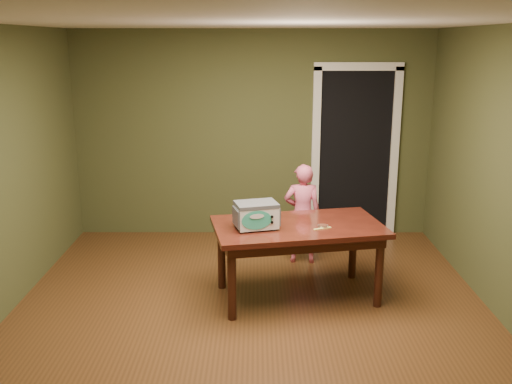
% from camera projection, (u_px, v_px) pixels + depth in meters
% --- Properties ---
extents(floor, '(5.00, 5.00, 0.00)m').
position_uv_depth(floor, '(251.00, 322.00, 5.12)').
color(floor, '#583319').
rests_on(floor, ground).
extents(room_shell, '(4.52, 5.02, 2.61)m').
position_uv_depth(room_shell, '(251.00, 134.00, 4.69)').
color(room_shell, '#404525').
rests_on(room_shell, ground).
extents(doorway, '(1.10, 0.66, 2.25)m').
position_uv_depth(doorway, '(351.00, 150.00, 7.54)').
color(doorway, black).
rests_on(doorway, ground).
extents(dining_table, '(1.74, 1.19, 0.75)m').
position_uv_depth(dining_table, '(298.00, 234.00, 5.48)').
color(dining_table, '#36130C').
rests_on(dining_table, floor).
extents(toy_oven, '(0.46, 0.36, 0.25)m').
position_uv_depth(toy_oven, '(256.00, 214.00, 5.31)').
color(toy_oven, '#4C4F54').
rests_on(toy_oven, dining_table).
extents(baking_pan, '(0.10, 0.10, 0.02)m').
position_uv_depth(baking_pan, '(323.00, 226.00, 5.37)').
color(baking_pan, silver).
rests_on(baking_pan, dining_table).
extents(spatula, '(0.17, 0.09, 0.01)m').
position_uv_depth(spatula, '(322.00, 228.00, 5.33)').
color(spatula, '#E7D764').
rests_on(spatula, dining_table).
extents(child, '(0.42, 0.28, 1.14)m').
position_uv_depth(child, '(302.00, 214.00, 6.40)').
color(child, '#EB6183').
rests_on(child, floor).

